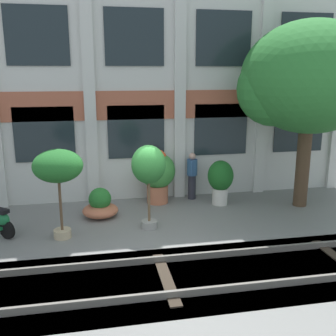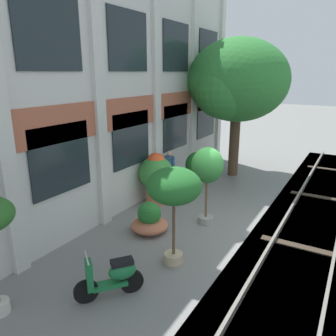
{
  "view_description": "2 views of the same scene",
  "coord_description": "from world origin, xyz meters",
  "px_view_note": "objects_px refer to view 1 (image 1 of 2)",
  "views": [
    {
      "loc": [
        -1.35,
        -9.62,
        4.15
      ],
      "look_at": [
        0.74,
        1.28,
        1.4
      ],
      "focal_mm": 42.0,
      "sensor_mm": 36.0,
      "label": 1
    },
    {
      "loc": [
        -8.13,
        -3.26,
        4.29
      ],
      "look_at": [
        -0.4,
        1.31,
        1.65
      ],
      "focal_mm": 35.0,
      "sensor_mm": 36.0,
      "label": 2
    }
  ],
  "objects_px": {
    "resident_by_doorway": "(192,174)",
    "broadleaf_tree": "(310,81)",
    "potted_plant_stone_basin": "(157,172)",
    "potted_plant_wide_bowl": "(100,206)",
    "potted_plant_tall_urn": "(149,167)",
    "potted_plant_terracotta_small": "(58,168)",
    "potted_plant_glazed_jar": "(220,179)"
  },
  "relations": [
    {
      "from": "potted_plant_stone_basin",
      "to": "resident_by_doorway",
      "type": "bearing_deg",
      "value": 7.96
    },
    {
      "from": "potted_plant_glazed_jar",
      "to": "resident_by_doorway",
      "type": "xyz_separation_m",
      "value": [
        -0.74,
        0.71,
        0.0
      ]
    },
    {
      "from": "potted_plant_tall_urn",
      "to": "potted_plant_wide_bowl",
      "type": "xyz_separation_m",
      "value": [
        -1.28,
        1.13,
        -1.37
      ]
    },
    {
      "from": "potted_plant_tall_urn",
      "to": "potted_plant_glazed_jar",
      "type": "bearing_deg",
      "value": 31.6
    },
    {
      "from": "potted_plant_wide_bowl",
      "to": "resident_by_doorway",
      "type": "relative_size",
      "value": 0.66
    },
    {
      "from": "potted_plant_wide_bowl",
      "to": "resident_by_doorway",
      "type": "bearing_deg",
      "value": 20.31
    },
    {
      "from": "potted_plant_stone_basin",
      "to": "potted_plant_tall_urn",
      "type": "distance_m",
      "value": 2.27
    },
    {
      "from": "potted_plant_wide_bowl",
      "to": "potted_plant_glazed_jar",
      "type": "height_order",
      "value": "potted_plant_glazed_jar"
    },
    {
      "from": "broadleaf_tree",
      "to": "potted_plant_tall_urn",
      "type": "bearing_deg",
      "value": -169.04
    },
    {
      "from": "potted_plant_terracotta_small",
      "to": "resident_by_doorway",
      "type": "distance_m",
      "value": 4.82
    },
    {
      "from": "potted_plant_wide_bowl",
      "to": "broadleaf_tree",
      "type": "bearing_deg",
      "value": -1.52
    },
    {
      "from": "potted_plant_stone_basin",
      "to": "potted_plant_tall_urn",
      "type": "relative_size",
      "value": 0.76
    },
    {
      "from": "potted_plant_tall_urn",
      "to": "resident_by_doorway",
      "type": "xyz_separation_m",
      "value": [
        1.76,
        2.25,
        -0.86
      ]
    },
    {
      "from": "potted_plant_stone_basin",
      "to": "resident_by_doorway",
      "type": "distance_m",
      "value": 1.21
    },
    {
      "from": "potted_plant_wide_bowl",
      "to": "resident_by_doorway",
      "type": "height_order",
      "value": "resident_by_doorway"
    },
    {
      "from": "potted_plant_stone_basin",
      "to": "potted_plant_wide_bowl",
      "type": "relative_size",
      "value": 1.68
    },
    {
      "from": "broadleaf_tree",
      "to": "potted_plant_tall_urn",
      "type": "distance_m",
      "value": 5.5
    },
    {
      "from": "potted_plant_tall_urn",
      "to": "potted_plant_wide_bowl",
      "type": "height_order",
      "value": "potted_plant_tall_urn"
    },
    {
      "from": "potted_plant_terracotta_small",
      "to": "potted_plant_glazed_jar",
      "type": "relative_size",
      "value": 1.61
    },
    {
      "from": "potted_plant_glazed_jar",
      "to": "potted_plant_tall_urn",
      "type": "bearing_deg",
      "value": -148.4
    },
    {
      "from": "potted_plant_wide_bowl",
      "to": "potted_plant_terracotta_small",
      "type": "bearing_deg",
      "value": -126.62
    },
    {
      "from": "potted_plant_wide_bowl",
      "to": "potted_plant_stone_basin",
      "type": "bearing_deg",
      "value": 27.36
    },
    {
      "from": "potted_plant_tall_urn",
      "to": "potted_plant_terracotta_small",
      "type": "relative_size",
      "value": 0.99
    },
    {
      "from": "potted_plant_wide_bowl",
      "to": "potted_plant_glazed_jar",
      "type": "bearing_deg",
      "value": 6.22
    },
    {
      "from": "potted_plant_stone_basin",
      "to": "resident_by_doorway",
      "type": "height_order",
      "value": "potted_plant_stone_basin"
    },
    {
      "from": "potted_plant_wide_bowl",
      "to": "potted_plant_glazed_jar",
      "type": "distance_m",
      "value": 3.84
    },
    {
      "from": "potted_plant_terracotta_small",
      "to": "potted_plant_wide_bowl",
      "type": "xyz_separation_m",
      "value": [
        0.99,
        1.34,
        -1.5
      ]
    },
    {
      "from": "potted_plant_stone_basin",
      "to": "potted_plant_wide_bowl",
      "type": "distance_m",
      "value": 2.19
    },
    {
      "from": "broadleaf_tree",
      "to": "potted_plant_stone_basin",
      "type": "distance_m",
      "value": 5.36
    },
    {
      "from": "potted_plant_tall_urn",
      "to": "potted_plant_glazed_jar",
      "type": "distance_m",
      "value": 3.06
    },
    {
      "from": "resident_by_doorway",
      "to": "broadleaf_tree",
      "type": "bearing_deg",
      "value": -2.1
    },
    {
      "from": "potted_plant_terracotta_small",
      "to": "resident_by_doorway",
      "type": "xyz_separation_m",
      "value": [
        4.03,
        2.46,
        -0.99
      ]
    }
  ]
}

